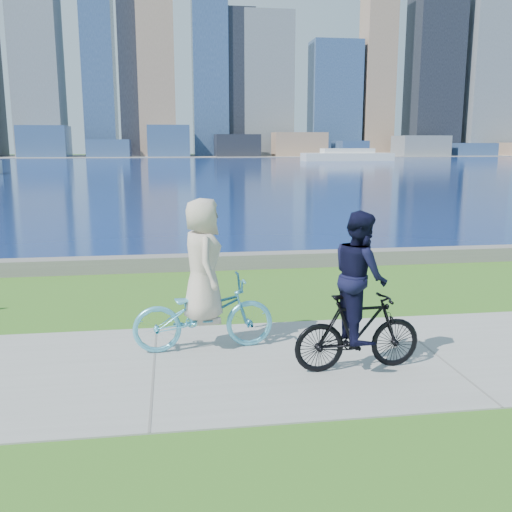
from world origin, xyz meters
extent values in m
plane|color=#31641A|center=(0.00, 0.00, 0.00)|extent=(320.00, 320.00, 0.00)
cube|color=gray|center=(0.00, 0.00, 0.01)|extent=(80.00, 3.50, 0.02)
cube|color=slate|center=(0.00, 6.20, 0.17)|extent=(90.00, 0.50, 0.35)
cube|color=navy|center=(0.00, 72.00, 0.00)|extent=(320.00, 131.00, 0.01)
cube|color=gray|center=(0.00, 130.00, 0.06)|extent=(320.00, 30.00, 0.12)
cube|color=navy|center=(-26.18, 122.10, 3.33)|extent=(9.95, 8.47, 6.66)
cube|color=navy|center=(-12.70, 121.49, 1.90)|extent=(9.02, 6.93, 3.80)
cube|color=navy|center=(0.07, 122.91, 3.45)|extent=(9.08, 8.15, 6.90)
cube|color=black|center=(15.14, 121.54, 2.46)|extent=(9.77, 8.03, 4.93)
cube|color=#917159|center=(29.59, 122.32, 2.71)|extent=(11.97, 6.18, 5.41)
cube|color=navy|center=(40.69, 119.52, 1.77)|extent=(6.16, 9.11, 3.54)
cube|color=slate|center=(58.37, 121.20, 2.36)|extent=(11.29, 8.46, 4.71)
cube|color=navy|center=(71.32, 122.67, 1.52)|extent=(10.11, 8.88, 3.03)
cube|color=slate|center=(-28.34, 130.72, 26.89)|extent=(10.07, 9.94, 53.79)
cube|color=navy|center=(-15.23, 132.60, 30.92)|extent=(6.87, 8.88, 61.85)
cube|color=#917159|center=(-2.24, 130.62, 29.64)|extent=(8.09, 10.89, 59.28)
cube|color=black|center=(14.81, 132.18, 16.61)|extent=(11.18, 9.13, 33.22)
cube|color=slate|center=(23.58, 132.52, 16.45)|extent=(11.74, 10.18, 32.91)
cube|color=navy|center=(40.72, 132.95, 13.63)|extent=(12.00, 7.55, 27.25)
cube|color=#917159|center=(51.23, 132.70, 21.45)|extent=(7.31, 7.45, 42.91)
cube|color=black|center=(65.83, 132.27, 19.64)|extent=(11.65, 9.78, 39.27)
cube|color=slate|center=(79.20, 131.21, 23.34)|extent=(11.35, 10.28, 46.67)
cube|color=navy|center=(10.00, 131.00, 32.00)|extent=(8.00, 8.00, 64.00)
cube|color=silver|center=(30.63, 89.30, 0.67)|extent=(15.57, 4.45, 1.33)
cube|color=silver|center=(30.63, 89.30, 1.72)|extent=(8.90, 3.34, 0.78)
imported|color=#5CC0E0|center=(0.72, 0.67, 0.56)|extent=(0.87, 2.11, 1.08)
imported|color=silver|center=(0.72, 0.67, 1.35)|extent=(0.64, 0.93, 1.80)
imported|color=black|center=(2.70, -0.41, 0.54)|extent=(0.59, 1.76, 1.04)
imported|color=black|center=(2.70, -0.41, 1.30)|extent=(0.68, 0.85, 1.71)
camera|label=1|loc=(0.30, -7.35, 3.00)|focal=40.00mm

